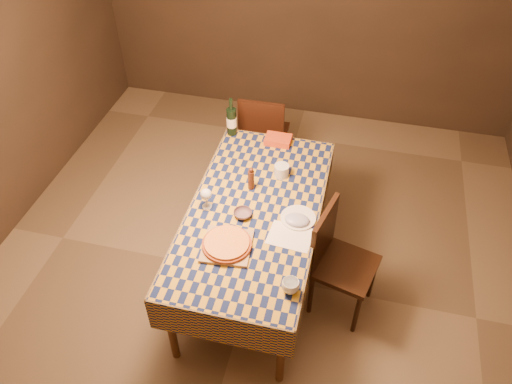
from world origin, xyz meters
TOP-DOWN VIEW (x-y plane):
  - room at (0.00, 0.00)m, footprint 5.00×5.10m
  - dining_table at (0.00, 0.00)m, footprint 0.94×1.84m
  - cutting_board at (-0.10, -0.39)m, footprint 0.35×0.35m
  - pizza at (-0.10, -0.39)m, footprint 0.39×0.39m
  - pepper_mill at (-0.08, 0.22)m, footprint 0.05×0.05m
  - bowl at (-0.07, -0.08)m, footprint 0.17×0.17m
  - wine_glass at (-0.34, -0.05)m, footprint 0.09×0.09m
  - wine_bottle at (-0.41, 0.86)m, footprint 0.12×0.12m
  - deli_tub at (0.12, 0.42)m, footprint 0.13×0.13m
  - takeout_container at (0.00, 0.82)m, footprint 0.22×0.15m
  - white_plate at (0.32, -0.01)m, footprint 0.33×0.33m
  - tumbler at (0.38, -0.64)m, footprint 0.11×0.11m
  - flour_patch at (0.30, -0.19)m, footprint 0.32×0.25m
  - flour_bag at (0.32, -0.05)m, footprint 0.20×0.17m
  - chair_far at (-0.22, 1.26)m, footprint 0.43×0.44m
  - chair_right at (0.63, -0.09)m, footprint 0.52×0.51m

SIDE VIEW (x-z plane):
  - chair_far at x=-0.22m, z-range 0.06..0.99m
  - chair_right at x=0.63m, z-range 0.06..0.99m
  - dining_table at x=0.00m, z-range 0.31..1.08m
  - flour_patch at x=0.30m, z-range 0.77..0.77m
  - white_plate at x=0.32m, z-range 0.77..0.78m
  - cutting_board at x=-0.10m, z-range 0.77..0.79m
  - bowl at x=-0.07m, z-range 0.77..0.81m
  - flour_bag at x=0.32m, z-range 0.77..0.82m
  - takeout_container at x=0.00m, z-range 0.77..0.82m
  - pizza at x=-0.10m, z-range 0.79..0.82m
  - tumbler at x=0.38m, z-range 0.77..0.86m
  - deli_tub at x=0.12m, z-range 0.77..0.87m
  - pepper_mill at x=-0.08m, z-range 0.76..0.96m
  - wine_glass at x=-0.34m, z-range 0.80..0.97m
  - wine_bottle at x=-0.41m, z-range 0.73..1.07m
  - room at x=0.00m, z-range 0.00..2.70m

